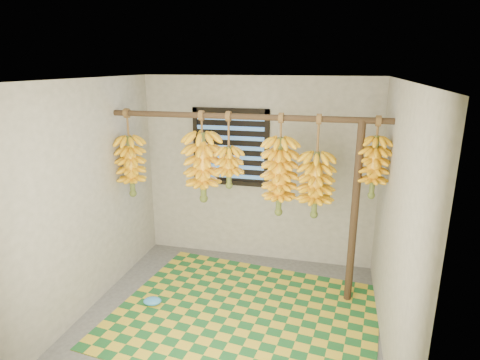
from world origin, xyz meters
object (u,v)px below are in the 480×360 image
(woven_mat, at_px, (245,315))
(banana_bunch_f, at_px, (374,167))
(banana_bunch_e, at_px, (315,185))
(plastic_bag, at_px, (152,301))
(banana_bunch_b, at_px, (203,167))
(support_post, at_px, (354,216))
(banana_bunch_c, at_px, (229,167))
(banana_bunch_d, at_px, (279,176))
(banana_bunch_a, at_px, (131,166))

(woven_mat, xyz_separation_m, banana_bunch_f, (1.20, 0.56, 1.53))
(banana_bunch_e, bearing_deg, banana_bunch_f, 0.00)
(plastic_bag, distance_m, banana_bunch_b, 1.56)
(support_post, xyz_separation_m, banana_bunch_b, (-1.66, 0.00, 0.43))
(banana_bunch_c, distance_m, banana_bunch_d, 0.57)
(banana_bunch_d, distance_m, banana_bunch_f, 0.96)
(plastic_bag, height_order, banana_bunch_a, banana_bunch_a)
(support_post, height_order, banana_bunch_e, banana_bunch_e)
(banana_bunch_c, xyz_separation_m, banana_bunch_e, (0.94, -0.00, -0.14))
(support_post, relative_size, banana_bunch_d, 1.82)
(woven_mat, bearing_deg, banana_bunch_b, 137.60)
(support_post, relative_size, banana_bunch_c, 2.39)
(banana_bunch_c, height_order, banana_bunch_d, same)
(woven_mat, bearing_deg, banana_bunch_c, 119.16)
(banana_bunch_b, height_order, banana_bunch_c, same)
(plastic_bag, relative_size, banana_bunch_c, 0.24)
(plastic_bag, xyz_separation_m, banana_bunch_d, (1.26, 0.63, 1.32))
(plastic_bag, distance_m, banana_bunch_c, 1.68)
(banana_bunch_b, distance_m, banana_bunch_f, 1.82)
(plastic_bag, bearing_deg, banana_bunch_c, 41.64)
(plastic_bag, height_order, banana_bunch_f, banana_bunch_f)
(woven_mat, relative_size, banana_bunch_a, 2.60)
(support_post, xyz_separation_m, woven_mat, (-1.05, -0.56, -0.99))
(support_post, distance_m, banana_bunch_b, 1.72)
(woven_mat, bearing_deg, banana_bunch_d, 66.21)
(support_post, height_order, banana_bunch_c, banana_bunch_c)
(plastic_bag, bearing_deg, banana_bunch_d, 26.33)
(support_post, xyz_separation_m, banana_bunch_f, (0.15, 0.00, 0.54))
(banana_bunch_e, bearing_deg, plastic_bag, -159.20)
(banana_bunch_a, distance_m, banana_bunch_b, 0.89)
(banana_bunch_b, height_order, banana_bunch_d, same)
(banana_bunch_d, bearing_deg, woven_mat, -113.79)
(woven_mat, xyz_separation_m, banana_bunch_d, (0.25, 0.56, 1.37))
(banana_bunch_a, relative_size, banana_bunch_b, 1.01)
(banana_bunch_c, bearing_deg, banana_bunch_d, -0.00)
(plastic_bag, distance_m, banana_bunch_a, 1.55)
(support_post, relative_size, woven_mat, 0.75)
(banana_bunch_a, bearing_deg, plastic_bag, -52.26)
(woven_mat, relative_size, banana_bunch_b, 2.62)
(banana_bunch_b, xyz_separation_m, banana_bunch_f, (1.81, 0.00, 0.11))
(banana_bunch_e, bearing_deg, banana_bunch_b, 180.00)
(banana_bunch_c, bearing_deg, banana_bunch_e, -0.00)
(banana_bunch_d, relative_size, banana_bunch_e, 1.00)
(banana_bunch_f, bearing_deg, plastic_bag, -164.23)
(banana_bunch_b, relative_size, banana_bunch_d, 0.92)
(banana_bunch_a, distance_m, banana_bunch_f, 2.70)
(plastic_bag, bearing_deg, banana_bunch_f, 15.77)
(banana_bunch_a, bearing_deg, woven_mat, -20.50)
(banana_bunch_b, bearing_deg, banana_bunch_e, -0.00)
(banana_bunch_d, bearing_deg, banana_bunch_b, 180.00)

